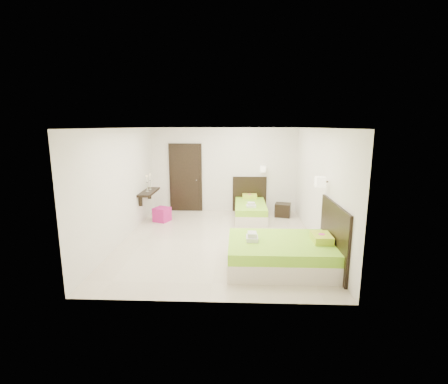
{
  "coord_description": "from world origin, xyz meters",
  "views": [
    {
      "loc": [
        0.41,
        -7.26,
        2.64
      ],
      "look_at": [
        0.1,
        0.3,
        1.1
      ],
      "focal_mm": 26.0,
      "sensor_mm": 36.0,
      "label": 1
    }
  ],
  "objects_px": {
    "bed_single": "(250,209)",
    "nightstand": "(283,210)",
    "ottoman": "(162,214)",
    "bed_double": "(285,252)"
  },
  "relations": [
    {
      "from": "bed_single",
      "to": "nightstand",
      "type": "xyz_separation_m",
      "value": [
        0.97,
        0.18,
        -0.07
      ]
    },
    {
      "from": "nightstand",
      "to": "ottoman",
      "type": "relative_size",
      "value": 1.12
    },
    {
      "from": "ottoman",
      "to": "nightstand",
      "type": "bearing_deg",
      "value": 10.42
    },
    {
      "from": "bed_double",
      "to": "ottoman",
      "type": "distance_m",
      "value": 4.2
    },
    {
      "from": "bed_double",
      "to": "ottoman",
      "type": "height_order",
      "value": "bed_double"
    },
    {
      "from": "bed_single",
      "to": "nightstand",
      "type": "height_order",
      "value": "bed_single"
    },
    {
      "from": "nightstand",
      "to": "bed_double",
      "type": "bearing_deg",
      "value": -83.85
    },
    {
      "from": "bed_single",
      "to": "ottoman",
      "type": "distance_m",
      "value": 2.55
    },
    {
      "from": "ottoman",
      "to": "bed_double",
      "type": "bearing_deg",
      "value": -43.89
    },
    {
      "from": "bed_single",
      "to": "nightstand",
      "type": "relative_size",
      "value": 3.97
    }
  ]
}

